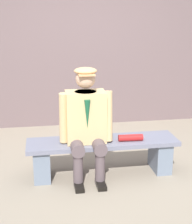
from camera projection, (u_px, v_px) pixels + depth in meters
ground_plane at (103, 173)px, 4.08m from camera, size 30.00×30.00×0.00m
bench at (103, 152)px, 4.00m from camera, size 1.78×0.44×0.43m
seated_man at (86, 120)px, 3.81m from camera, size 0.62×0.58×1.30m
rolled_magazine at (131, 138)px, 3.93m from camera, size 0.29×0.09×0.08m
stadium_wall at (81, 64)px, 5.76m from camera, size 12.00×0.24×2.11m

